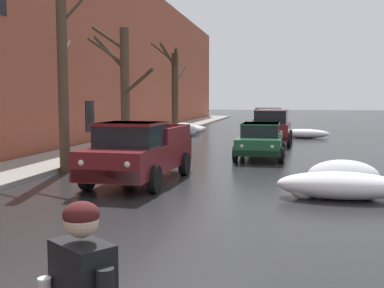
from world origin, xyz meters
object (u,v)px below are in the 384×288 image
(sedan_green_parked_kerbside_close, at_px, (260,140))
(suv_silver_parked_far_down_block, at_px, (269,120))
(bare_tree_second_along_sidewalk, at_px, (63,65))
(suv_maroon_parked_kerbside_mid, at_px, (272,125))
(bare_tree_far_down_block, at_px, (175,89))
(pickup_truck_maroon_approaching_near_lane, at_px, (139,152))
(bare_tree_mid_block, at_px, (124,85))

(sedan_green_parked_kerbside_close, xyz_separation_m, suv_silver_parked_far_down_block, (-0.15, 12.87, 0.24))
(bare_tree_second_along_sidewalk, height_order, suv_maroon_parked_kerbside_mid, bare_tree_second_along_sidewalk)
(bare_tree_far_down_block, height_order, sedan_green_parked_kerbside_close, bare_tree_far_down_block)
(bare_tree_far_down_block, distance_m, suv_maroon_parked_kerbside_mid, 8.05)
(sedan_green_parked_kerbside_close, bearing_deg, pickup_truck_maroon_approaching_near_lane, -116.15)
(bare_tree_second_along_sidewalk, relative_size, pickup_truck_maroon_approaching_near_lane, 1.35)
(bare_tree_second_along_sidewalk, relative_size, suv_maroon_parked_kerbside_mid, 1.41)
(bare_tree_mid_block, height_order, sedan_green_parked_kerbside_close, bare_tree_mid_block)
(bare_tree_second_along_sidewalk, distance_m, bare_tree_mid_block, 5.98)
(sedan_green_parked_kerbside_close, xyz_separation_m, suv_maroon_parked_kerbside_mid, (0.26, 6.26, 0.24))
(pickup_truck_maroon_approaching_near_lane, bearing_deg, bare_tree_far_down_block, 99.91)
(bare_tree_far_down_block, xyz_separation_m, suv_silver_parked_far_down_block, (5.95, 2.12, -2.04))
(bare_tree_second_along_sidewalk, xyz_separation_m, sedan_green_parked_kerbside_close, (6.08, 4.91, -2.74))
(bare_tree_mid_block, relative_size, suv_maroon_parked_kerbside_mid, 1.18)
(suv_silver_parked_far_down_block, bearing_deg, suv_maroon_parked_kerbside_mid, -86.46)
(bare_tree_mid_block, height_order, bare_tree_far_down_block, bare_tree_far_down_block)
(bare_tree_far_down_block, height_order, suv_silver_parked_far_down_block, bare_tree_far_down_block)
(bare_tree_second_along_sidewalk, distance_m, sedan_green_parked_kerbside_close, 8.28)
(bare_tree_mid_block, height_order, pickup_truck_maroon_approaching_near_lane, bare_tree_mid_block)
(pickup_truck_maroon_approaching_near_lane, bearing_deg, bare_tree_second_along_sidewalk, 154.22)
(sedan_green_parked_kerbside_close, bearing_deg, suv_silver_parked_far_down_block, 90.65)
(pickup_truck_maroon_approaching_near_lane, relative_size, sedan_green_parked_kerbside_close, 1.23)
(pickup_truck_maroon_approaching_near_lane, xyz_separation_m, sedan_green_parked_kerbside_close, (3.11, 6.34, -0.13))
(bare_tree_second_along_sidewalk, height_order, bare_tree_mid_block, bare_tree_second_along_sidewalk)
(bare_tree_second_along_sidewalk, distance_m, pickup_truck_maroon_approaching_near_lane, 4.21)
(bare_tree_far_down_block, xyz_separation_m, sedan_green_parked_kerbside_close, (6.10, -10.75, -2.27))
(suv_maroon_parked_kerbside_mid, bearing_deg, suv_silver_parked_far_down_block, 93.54)
(bare_tree_mid_block, distance_m, pickup_truck_maroon_approaching_near_lane, 8.28)
(bare_tree_mid_block, bearing_deg, pickup_truck_maroon_approaching_near_lane, -67.76)
(bare_tree_second_along_sidewalk, bearing_deg, suv_maroon_parked_kerbside_mid, 60.42)
(bare_tree_mid_block, relative_size, suv_silver_parked_far_down_block, 1.28)
(pickup_truck_maroon_approaching_near_lane, xyz_separation_m, suv_silver_parked_far_down_block, (2.97, 19.21, 0.11))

